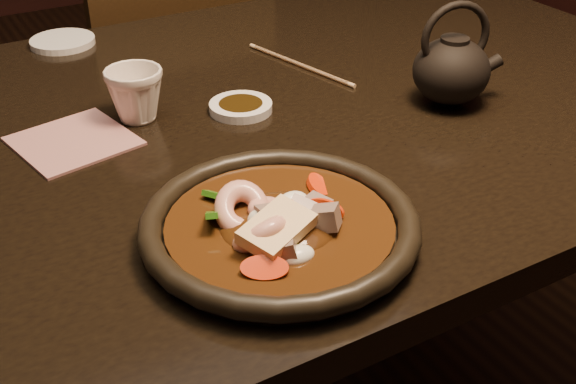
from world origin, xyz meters
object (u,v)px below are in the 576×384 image
chair (172,96)px  tea_cup (135,93)px  table (205,172)px  teapot (452,67)px  plate (280,226)px

chair → tea_cup: chair is taller
table → teapot: size_ratio=10.94×
chair → plate: chair is taller
tea_cup → teapot: size_ratio=0.54×
plate → teapot: size_ratio=2.01×
plate → teapot: (0.37, 0.17, 0.04)m
chair → teapot: size_ratio=6.13×
chair → plate: size_ratio=3.05×
plate → tea_cup: (-0.03, 0.34, 0.02)m
table → chair: chair is taller
tea_cup → teapot: 0.44m
tea_cup → teapot: teapot is taller
teapot → plate: bearing=-140.7°
chair → tea_cup: bearing=64.7°
teapot → table: bearing=175.8°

